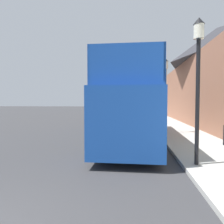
{
  "coord_description": "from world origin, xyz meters",
  "views": [
    {
      "loc": [
        3.0,
        -2.63,
        2.19
      ],
      "look_at": [
        1.84,
        9.21,
        1.61
      ],
      "focal_mm": 35.0,
      "sensor_mm": 36.0,
      "label": 1
    }
  ],
  "objects_px": {
    "parked_car_ahead_of_bus": "(138,117)",
    "lamp_post_second": "(165,82)",
    "tour_bus": "(131,109)",
    "lamp_post_nearest": "(198,64)"
  },
  "relations": [
    {
      "from": "lamp_post_nearest",
      "to": "tour_bus",
      "type": "bearing_deg",
      "value": 112.43
    },
    {
      "from": "parked_car_ahead_of_bus",
      "to": "lamp_post_second",
      "type": "distance_m",
      "value": 7.53
    },
    {
      "from": "tour_bus",
      "to": "lamp_post_second",
      "type": "xyz_separation_m",
      "value": [
        2.17,
        1.97,
        1.69
      ]
    },
    {
      "from": "parked_car_ahead_of_bus",
      "to": "lamp_post_second",
      "type": "height_order",
      "value": "lamp_post_second"
    },
    {
      "from": "parked_car_ahead_of_bus",
      "to": "lamp_post_nearest",
      "type": "height_order",
      "value": "lamp_post_nearest"
    },
    {
      "from": "lamp_post_nearest",
      "to": "lamp_post_second",
      "type": "relative_size",
      "value": 0.97
    },
    {
      "from": "tour_bus",
      "to": "parked_car_ahead_of_bus",
      "type": "distance_m",
      "value": 8.87
    },
    {
      "from": "tour_bus",
      "to": "lamp_post_nearest",
      "type": "bearing_deg",
      "value": -66.15
    },
    {
      "from": "parked_car_ahead_of_bus",
      "to": "lamp_post_second",
      "type": "bearing_deg",
      "value": -75.61
    },
    {
      "from": "parked_car_ahead_of_bus",
      "to": "lamp_post_nearest",
      "type": "bearing_deg",
      "value": -82.19
    }
  ]
}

